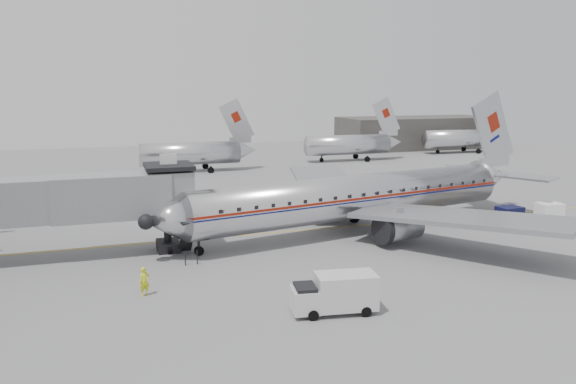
# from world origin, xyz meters

# --- Properties ---
(ground) EXTENTS (160.00, 160.00, 0.00)m
(ground) POSITION_xyz_m (0.00, 0.00, 0.00)
(ground) COLOR slate
(ground) RESTS_ON ground
(hangar) EXTENTS (30.00, 12.00, 6.00)m
(hangar) POSITION_xyz_m (45.00, 60.00, 3.00)
(hangar) COLOR #383533
(hangar) RESTS_ON ground
(apron_line) EXTENTS (60.00, 0.15, 0.01)m
(apron_line) POSITION_xyz_m (3.00, 6.00, 0.01)
(apron_line) COLOR gold
(apron_line) RESTS_ON ground
(jet_bridge) EXTENTS (21.00, 6.20, 7.10)m
(jet_bridge) POSITION_xyz_m (-16.66, 3.67, 4.18)
(jet_bridge) COLOR slate
(jet_bridge) RESTS_ON ground
(distant_aircraft_near) EXTENTS (16.39, 3.20, 10.26)m
(distant_aircraft_near) POSITION_xyz_m (-1.79, 42.00, 2.73)
(distant_aircraft_near) COLOR silver
(distant_aircraft_near) RESTS_ON ground
(distant_aircraft_mid) EXTENTS (16.39, 3.20, 10.26)m
(distant_aircraft_mid) POSITION_xyz_m (24.21, 46.00, 2.73)
(distant_aircraft_mid) COLOR silver
(distant_aircraft_mid) RESTS_ON ground
(distant_aircraft_far) EXTENTS (16.39, 3.20, 10.26)m
(distant_aircraft_far) POSITION_xyz_m (48.21, 50.00, 2.73)
(distant_aircraft_far) COLOR silver
(distant_aircraft_far) RESTS_ON ground
(airliner) EXTENTS (36.24, 33.26, 11.59)m
(airliner) POSITION_xyz_m (6.72, 4.50, 2.91)
(airliner) COLOR silver
(airliner) RESTS_ON ground
(service_van) EXTENTS (4.71, 2.35, 2.12)m
(service_van) POSITION_xyz_m (-2.13, -10.96, 1.12)
(service_van) COLOR silver
(service_van) RESTS_ON ground
(baggage_cart_navy) EXTENTS (2.26, 1.79, 1.68)m
(baggage_cart_navy) POSITION_xyz_m (19.65, 2.00, 0.89)
(baggage_cart_navy) COLOR black
(baggage_cart_navy) RESTS_ON ground
(baggage_cart_white) EXTENTS (2.33, 1.87, 1.71)m
(baggage_cart_white) POSITION_xyz_m (23.94, 2.00, 0.91)
(baggage_cart_white) COLOR white
(baggage_cart_white) RESTS_ON ground
(ramp_worker) EXTENTS (0.74, 0.63, 1.71)m
(ramp_worker) POSITION_xyz_m (-11.59, -5.25, 0.85)
(ramp_worker) COLOR yellow
(ramp_worker) RESTS_ON ground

